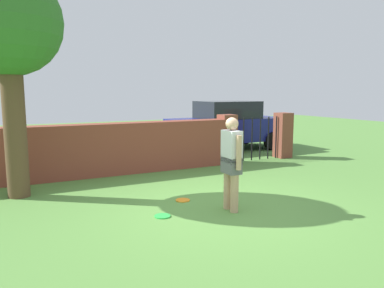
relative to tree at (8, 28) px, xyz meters
name	(u,v)px	position (x,y,z in m)	size (l,w,h in m)	color
ground_plane	(218,209)	(3.12, -2.42, -3.22)	(40.00, 40.00, 0.00)	#568C3D
brick_wall	(90,151)	(1.62, 1.14, -2.58)	(7.59, 0.50, 1.28)	brown
tree	(8,28)	(0.00, 0.00, 0.00)	(1.99, 1.99, 4.33)	brown
person	(231,160)	(3.27, -2.60, -2.33)	(0.22, 0.54, 1.62)	tan
fence_gate	(256,137)	(6.54, 1.14, -2.52)	(2.50, 0.44, 1.40)	brown
car	(227,125)	(6.84, 3.26, -2.36)	(4.24, 2.00, 1.72)	navy
frisbee_orange	(183,200)	(2.76, -1.70, -3.21)	(0.27, 0.27, 0.02)	orange
frisbee_green	(162,216)	(2.07, -2.37, -3.21)	(0.27, 0.27, 0.02)	green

